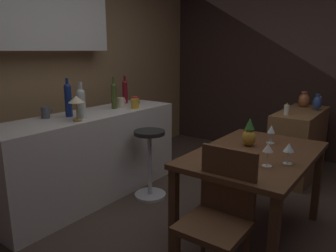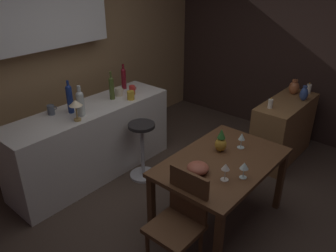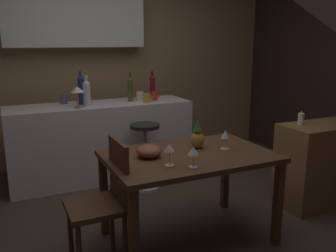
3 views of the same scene
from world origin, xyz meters
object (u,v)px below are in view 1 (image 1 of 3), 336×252
(dining_table, at_px, (255,163))
(wine_glass_right, at_px, (271,130))
(pineapple_centerpiece, at_px, (249,134))
(wine_bottle_olive, at_px, (114,95))
(counter_lamp, at_px, (76,101))
(cup_mustard, at_px, (135,104))
(sideboard_cabinet, at_px, (298,143))
(vase_ceramic_blue, at_px, (317,103))
(chair_near_window, at_px, (219,215))
(cup_slate, at_px, (45,113))
(pillar_candle_tall, at_px, (319,101))
(vase_copper, at_px, (304,100))
(wine_bottle_clear, at_px, (81,102))
(fruit_bowl, at_px, (232,155))
(cup_cream, at_px, (121,102))
(bar_stool, at_px, (150,162))
(wine_glass_center, at_px, (268,149))
(wine_glass_left, at_px, (289,148))
(wine_bottle_cobalt, at_px, (68,99))
(cup_red, at_px, (135,101))
(pillar_candle_short, at_px, (287,110))
(wine_bottle_ruby, at_px, (125,90))

(dining_table, xyz_separation_m, wine_glass_right, (0.33, -0.01, 0.21))
(pineapple_centerpiece, height_order, wine_bottle_olive, wine_bottle_olive)
(wine_bottle_olive, distance_m, counter_lamp, 0.69)
(wine_glass_right, relative_size, cup_mustard, 1.31)
(sideboard_cabinet, distance_m, wine_bottle_olive, 2.33)
(cup_mustard, xyz_separation_m, vase_ceramic_blue, (1.56, -1.57, -0.04))
(sideboard_cabinet, distance_m, chair_near_window, 2.36)
(cup_mustard, relative_size, cup_slate, 1.08)
(cup_slate, relative_size, pillar_candle_tall, 0.73)
(cup_slate, xyz_separation_m, vase_copper, (2.60, -1.72, -0.04))
(wine_bottle_clear, bearing_deg, fruit_bowl, -85.19)
(fruit_bowl, bearing_deg, cup_cream, 71.61)
(bar_stool, relative_size, wine_glass_center, 4.46)
(sideboard_cabinet, relative_size, fruit_bowl, 5.56)
(cup_mustard, bearing_deg, fruit_bowl, -111.19)
(bar_stool, height_order, wine_bottle_clear, wine_bottle_clear)
(pillar_candle_tall, bearing_deg, wine_glass_left, -173.27)
(wine_glass_right, xyz_separation_m, cup_mustard, (-0.09, 1.51, 0.10))
(wine_glass_right, height_order, wine_bottle_cobalt, wine_bottle_cobalt)
(sideboard_cabinet, xyz_separation_m, cup_cream, (-1.42, 1.64, 0.54))
(vase_ceramic_blue, bearing_deg, wine_glass_left, -173.50)
(counter_lamp, bearing_deg, cup_cream, 15.23)
(sideboard_cabinet, relative_size, wine_glass_left, 7.15)
(bar_stool, bearing_deg, dining_table, -93.71)
(dining_table, bearing_deg, bar_stool, 86.29)
(chair_near_window, bearing_deg, cup_red, 56.87)
(wine_bottle_cobalt, relative_size, vase_copper, 1.89)
(chair_near_window, distance_m, cup_mustard, 1.86)
(wine_bottle_olive, distance_m, cup_red, 0.31)
(wine_glass_left, distance_m, wine_bottle_clear, 1.89)
(wine_bottle_cobalt, relative_size, cup_red, 3.39)
(chair_near_window, bearing_deg, dining_table, 4.04)
(pillar_candle_short, distance_m, vase_ceramic_blue, 0.55)
(wine_glass_right, height_order, wine_glass_center, wine_glass_center)
(wine_bottle_cobalt, xyz_separation_m, vase_ceramic_blue, (2.27, -1.79, -0.17))
(wine_glass_left, distance_m, pineapple_centerpiece, 0.48)
(cup_cream, height_order, cup_slate, cup_slate)
(wine_glass_center, bearing_deg, cup_mustard, 73.49)
(cup_slate, bearing_deg, cup_red, -11.59)
(sideboard_cabinet, xyz_separation_m, counter_lamp, (-2.21, 1.42, 0.67))
(wine_bottle_ruby, distance_m, pillar_candle_tall, 2.50)
(wine_bottle_ruby, height_order, counter_lamp, wine_bottle_ruby)
(wine_glass_right, bearing_deg, cup_red, 87.76)
(wine_glass_right, xyz_separation_m, vase_copper, (1.62, 0.13, 0.06))
(dining_table, height_order, vase_ceramic_blue, vase_ceramic_blue)
(wine_bottle_clear, relative_size, cup_mustard, 2.79)
(wine_glass_right, xyz_separation_m, counter_lamp, (-0.89, 1.50, 0.23))
(pineapple_centerpiece, distance_m, pillar_candle_short, 1.16)
(wine_bottle_ruby, height_order, wine_bottle_cobalt, wine_bottle_cobalt)
(pillar_candle_tall, relative_size, vase_ceramic_blue, 0.78)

